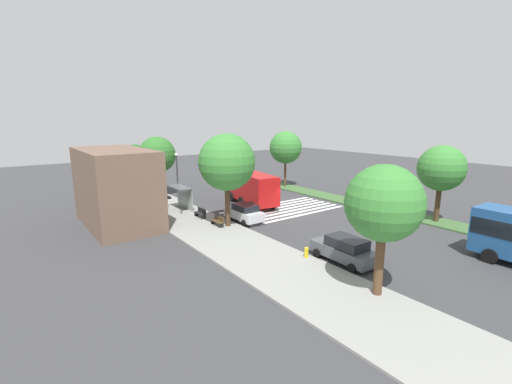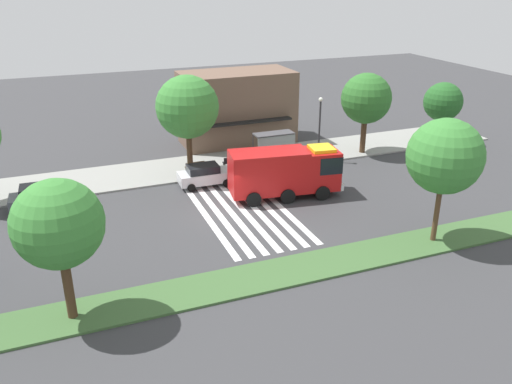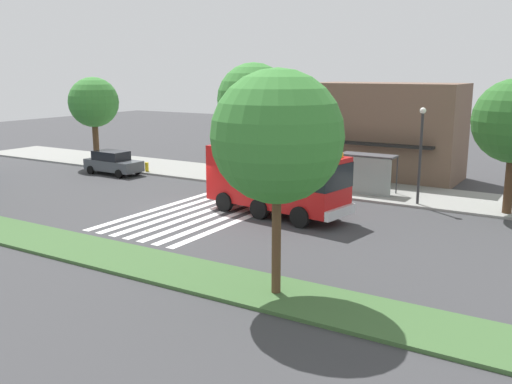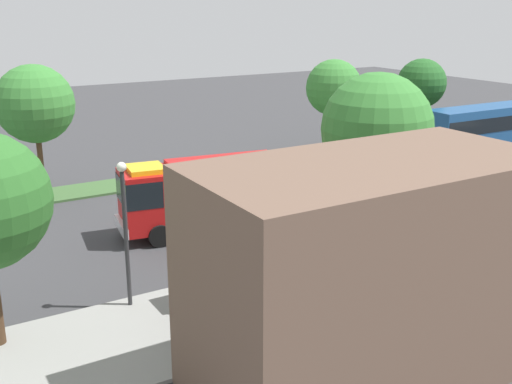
{
  "view_description": "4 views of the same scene",
  "coord_description": "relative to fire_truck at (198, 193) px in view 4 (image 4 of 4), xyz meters",
  "views": [
    {
      "loc": [
        -25.99,
        23.74,
        9.54
      ],
      "look_at": [
        3.63,
        1.87,
        1.77
      ],
      "focal_mm": 24.4,
      "sensor_mm": 36.0,
      "label": 1
    },
    {
      "loc": [
        -10.33,
        -31.6,
        15.66
      ],
      "look_at": [
        2.32,
        0.35,
        1.21
      ],
      "focal_mm": 36.99,
      "sensor_mm": 36.0,
      "label": 2
    },
    {
      "loc": [
        19.93,
        -24.83,
        7.78
      ],
      "look_at": [
        3.84,
        1.36,
        1.17
      ],
      "focal_mm": 39.66,
      "sensor_mm": 36.0,
      "label": 3
    },
    {
      "loc": [
        17.93,
        28.46,
        11.15
      ],
      "look_at": [
        1.3,
        0.48,
        1.24
      ],
      "focal_mm": 43.55,
      "sensor_mm": 36.0,
      "label": 4
    }
  ],
  "objects": [
    {
      "name": "fire_truck",
      "position": [
        0.0,
        0.0,
        0.0
      ],
      "size": [
        8.58,
        3.79,
        3.69
      ],
      "rotation": [
        0.0,
        0.0,
        -0.15
      ],
      "color": "#B71414",
      "rests_on": "ground_plane"
    },
    {
      "name": "parked_car_mid",
      "position": [
        -5.1,
        4.35,
        -1.19
      ],
      "size": [
        4.32,
        2.13,
        1.7
      ],
      "rotation": [
        0.0,
        0.0,
        -0.02
      ],
      "color": "silver",
      "rests_on": "ground_plane"
    },
    {
      "name": "bench_west_of_shelter",
      "position": [
        -5.13,
        7.27,
        -1.48
      ],
      "size": [
        1.6,
        0.5,
        0.9
      ],
      "color": "#4C3823",
      "rests_on": "sidewalk"
    },
    {
      "name": "transit_bus",
      "position": [
        -26.53,
        -4.6,
        0.05
      ],
      "size": [
        10.25,
        3.06,
        3.59
      ],
      "rotation": [
        0.0,
        0.0,
        3.12
      ],
      "color": "navy",
      "rests_on": "ground_plane"
    },
    {
      "name": "median_tree_west",
      "position": [
        -16.05,
        -9.94,
        3.04
      ],
      "size": [
        4.18,
        4.18,
        7.09
      ],
      "color": "#47301E",
      "rests_on": "median_strip"
    },
    {
      "name": "sidewalk",
      "position": [
        -5.27,
        8.53,
        -2.0
      ],
      "size": [
        60.0,
        5.95,
        0.14
      ],
      "primitive_type": "cube",
      "color": "gray",
      "rests_on": "ground_plane"
    },
    {
      "name": "parked_car_west",
      "position": [
        -17.01,
        4.36,
        -1.16
      ],
      "size": [
        4.75,
        2.23,
        1.78
      ],
      "rotation": [
        0.0,
        0.0,
        -0.04
      ],
      "color": "#474C51",
      "rests_on": "ground_plane"
    },
    {
      "name": "sidewalk_tree_west",
      "position": [
        -5.7,
        6.55,
        3.76
      ],
      "size": [
        4.96,
        4.96,
        8.2
      ],
      "color": "#47301E",
      "rests_on": "sidewalk"
    },
    {
      "name": "street_lamp",
      "position": [
        5.85,
        6.15,
        1.41
      ],
      "size": [
        0.36,
        0.36,
        5.6
      ],
      "color": "#2D2D30",
      "rests_on": "sidewalk"
    },
    {
      "name": "fire_hydrant",
      "position": [
        -15.13,
        6.05,
        -1.58
      ],
      "size": [
        0.28,
        0.28,
        0.7
      ],
      "primitive_type": "cylinder",
      "color": "gold",
      "rests_on": "sidewalk"
    },
    {
      "name": "bench_near_shelter",
      "position": [
        -1.83,
        7.27,
        -1.48
      ],
      "size": [
        1.6,
        0.5,
        0.9
      ],
      "color": "black",
      "rests_on": "sidewalk"
    },
    {
      "name": "bus_stop_shelter",
      "position": [
        2.17,
        7.31,
        -0.19
      ],
      "size": [
        3.5,
        1.4,
        2.46
      ],
      "color": "#4C4C51",
      "rests_on": "sidewalk"
    },
    {
      "name": "median_tree_far_west",
      "position": [
        -25.05,
        -9.94,
        2.81
      ],
      "size": [
        3.99,
        3.99,
        6.76
      ],
      "color": "#47301E",
      "rests_on": "median_strip"
    },
    {
      "name": "storefront_building",
      "position": [
        1.1,
        14.16,
        1.38
      ],
      "size": [
        10.66,
        6.13,
        6.91
      ],
      "color": "brown",
      "rests_on": "ground_plane"
    },
    {
      "name": "median_strip",
      "position": [
        -5.27,
        -9.94,
        -2.0
      ],
      "size": [
        60.0,
        3.0,
        0.14
      ],
      "primitive_type": "cube",
      "color": "#3D6033",
      "rests_on": "ground_plane"
    },
    {
      "name": "median_tree_center",
      "position": [
        5.45,
        -9.94,
        3.55
      ],
      "size": [
        4.5,
        4.5,
        7.75
      ],
      "color": "#513823",
      "rests_on": "median_strip"
    },
    {
      "name": "ground_plane",
      "position": [
        -5.27,
        -1.45,
        -2.07
      ],
      "size": [
        120.0,
        120.0,
        0.0
      ],
      "primitive_type": "plane",
      "color": "#38383A"
    },
    {
      "name": "crosswalk",
      "position": [
        -3.98,
        -1.45,
        -2.07
      ],
      "size": [
        5.85,
        12.6,
        0.01
      ],
      "color": "silver",
      "rests_on": "ground_plane"
    }
  ]
}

